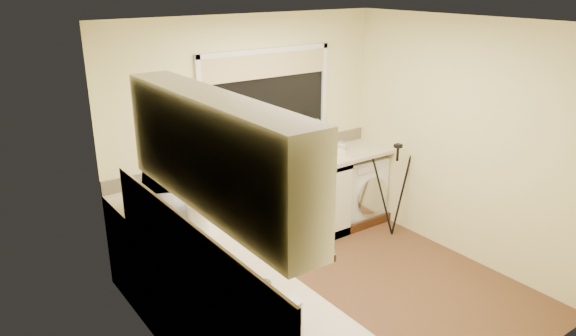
% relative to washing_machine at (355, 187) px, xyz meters
% --- Properties ---
extents(floor, '(3.20, 3.20, 0.00)m').
position_rel_washing_machine_xyz_m(floor, '(-1.32, -1.25, -0.39)').
color(floor, brown).
rests_on(floor, ground).
extents(ceiling, '(3.20, 3.20, 0.00)m').
position_rel_washing_machine_xyz_m(ceiling, '(-1.32, -1.25, 2.06)').
color(ceiling, white).
rests_on(ceiling, ground).
extents(wall_back, '(3.20, 0.00, 3.20)m').
position_rel_washing_machine_xyz_m(wall_back, '(-1.32, 0.25, 0.83)').
color(wall_back, beige).
rests_on(wall_back, ground).
extents(wall_front, '(3.20, 0.00, 3.20)m').
position_rel_washing_machine_xyz_m(wall_front, '(-1.32, -2.75, 0.83)').
color(wall_front, beige).
rests_on(wall_front, ground).
extents(wall_left, '(0.00, 3.00, 3.00)m').
position_rel_washing_machine_xyz_m(wall_left, '(-2.92, -1.25, 0.83)').
color(wall_left, beige).
rests_on(wall_left, ground).
extents(wall_right, '(0.00, 3.00, 3.00)m').
position_rel_washing_machine_xyz_m(wall_right, '(0.28, -1.25, 0.83)').
color(wall_right, beige).
rests_on(wall_right, ground).
extents(base_cabinet_back, '(2.55, 0.60, 0.86)m').
position_rel_washing_machine_xyz_m(base_cabinet_back, '(-1.65, -0.05, 0.04)').
color(base_cabinet_back, silver).
rests_on(base_cabinet_back, floor).
extents(base_cabinet_left, '(0.54, 2.40, 0.86)m').
position_rel_washing_machine_xyz_m(base_cabinet_left, '(-2.62, -1.55, 0.04)').
color(base_cabinet_left, silver).
rests_on(base_cabinet_left, floor).
extents(worktop_back, '(3.20, 0.60, 0.04)m').
position_rel_washing_machine_xyz_m(worktop_back, '(-1.32, -0.05, 0.49)').
color(worktop_back, beige).
rests_on(worktop_back, base_cabinet_back).
extents(worktop_left, '(0.60, 2.40, 0.04)m').
position_rel_washing_machine_xyz_m(worktop_left, '(-2.62, -1.55, 0.49)').
color(worktop_left, beige).
rests_on(worktop_left, base_cabinet_left).
extents(upper_cabinet, '(0.28, 1.90, 0.70)m').
position_rel_washing_machine_xyz_m(upper_cabinet, '(-2.76, -1.70, 1.41)').
color(upper_cabinet, silver).
rests_on(upper_cabinet, wall_left).
extents(splashback_left, '(0.02, 2.40, 0.45)m').
position_rel_washing_machine_xyz_m(splashback_left, '(-2.91, -1.55, 0.73)').
color(splashback_left, beige).
rests_on(splashback_left, wall_left).
extents(splashback_back, '(3.20, 0.02, 0.14)m').
position_rel_washing_machine_xyz_m(splashback_back, '(-1.32, 0.24, 0.58)').
color(splashback_back, beige).
rests_on(splashback_back, wall_back).
extents(window_glass, '(1.50, 0.02, 1.00)m').
position_rel_washing_machine_xyz_m(window_glass, '(-1.12, 0.24, 1.16)').
color(window_glass, black).
rests_on(window_glass, wall_back).
extents(window_blind, '(1.50, 0.02, 0.25)m').
position_rel_washing_machine_xyz_m(window_blind, '(-1.12, 0.21, 1.53)').
color(window_blind, tan).
rests_on(window_blind, wall_back).
extents(windowsill, '(1.60, 0.14, 0.03)m').
position_rel_washing_machine_xyz_m(windowsill, '(-1.12, 0.18, 0.64)').
color(windowsill, white).
rests_on(windowsill, wall_back).
extents(sink, '(0.82, 0.46, 0.03)m').
position_rel_washing_machine_xyz_m(sink, '(-1.12, -0.05, 0.52)').
color(sink, tan).
rests_on(sink, worktop_back).
extents(faucet, '(0.03, 0.03, 0.24)m').
position_rel_washing_machine_xyz_m(faucet, '(-1.12, 0.13, 0.63)').
color(faucet, silver).
rests_on(faucet, worktop_back).
extents(washing_machine, '(0.58, 0.56, 0.79)m').
position_rel_washing_machine_xyz_m(washing_machine, '(0.00, 0.00, 0.00)').
color(washing_machine, white).
rests_on(washing_machine, floor).
extents(laptop, '(0.32, 0.28, 0.23)m').
position_rel_washing_machine_xyz_m(laptop, '(-1.99, -0.05, 0.57)').
color(laptop, '#AAAAB2').
rests_on(laptop, worktop_back).
extents(kettle, '(0.17, 0.17, 0.22)m').
position_rel_washing_machine_xyz_m(kettle, '(-2.53, -0.95, 0.62)').
color(kettle, white).
rests_on(kettle, worktop_left).
extents(dish_rack, '(0.45, 0.34, 0.07)m').
position_rel_washing_machine_xyz_m(dish_rack, '(-0.57, -0.01, 0.54)').
color(dish_rack, white).
rests_on(dish_rack, worktop_back).
extents(tripod, '(0.60, 0.60, 1.08)m').
position_rel_washing_machine_xyz_m(tripod, '(0.03, -0.61, 0.15)').
color(tripod, black).
rests_on(tripod, floor).
extents(glass_jug, '(0.10, 0.10, 0.14)m').
position_rel_washing_machine_xyz_m(glass_jug, '(-2.62, -2.31, 0.58)').
color(glass_jug, silver).
rests_on(glass_jug, worktop_left).
extents(steel_jar, '(0.07, 0.07, 0.10)m').
position_rel_washing_machine_xyz_m(steel_jar, '(-2.72, -1.45, 0.56)').
color(steel_jar, white).
rests_on(steel_jar, worktop_left).
extents(microwave, '(0.57, 0.67, 0.31)m').
position_rel_washing_machine_xyz_m(microwave, '(-2.60, -0.50, 0.66)').
color(microwave, white).
rests_on(microwave, worktop_left).
extents(plant_a, '(0.12, 0.08, 0.22)m').
position_rel_washing_machine_xyz_m(plant_a, '(-1.68, 0.18, 0.77)').
color(plant_a, '#999999').
rests_on(plant_a, windowsill).
extents(plant_b, '(0.17, 0.15, 0.25)m').
position_rel_washing_machine_xyz_m(plant_b, '(-1.43, 0.18, 0.78)').
color(plant_b, '#999999').
rests_on(plant_b, windowsill).
extents(plant_c, '(0.16, 0.16, 0.23)m').
position_rel_washing_machine_xyz_m(plant_c, '(-1.12, 0.16, 0.77)').
color(plant_c, '#999999').
rests_on(plant_c, windowsill).
extents(plant_d, '(0.23, 0.21, 0.20)m').
position_rel_washing_machine_xyz_m(plant_d, '(-0.82, 0.18, 0.76)').
color(plant_d, '#999999').
rests_on(plant_d, windowsill).
extents(soap_bottle_green, '(0.11, 0.11, 0.23)m').
position_rel_washing_machine_xyz_m(soap_bottle_green, '(-0.48, 0.15, 0.77)').
color(soap_bottle_green, green).
rests_on(soap_bottle_green, windowsill).
extents(soap_bottle_clear, '(0.09, 0.09, 0.19)m').
position_rel_washing_machine_xyz_m(soap_bottle_clear, '(-0.38, 0.15, 0.75)').
color(soap_bottle_clear, '#999999').
rests_on(soap_bottle_clear, windowsill).
extents(cup_back, '(0.14, 0.14, 0.10)m').
position_rel_washing_machine_xyz_m(cup_back, '(-0.25, 0.00, 0.56)').
color(cup_back, beige).
rests_on(cup_back, worktop_back).
extents(cup_left, '(0.12, 0.12, 0.09)m').
position_rel_washing_machine_xyz_m(cup_left, '(-2.60, -1.96, 0.55)').
color(cup_left, beige).
rests_on(cup_left, worktop_left).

